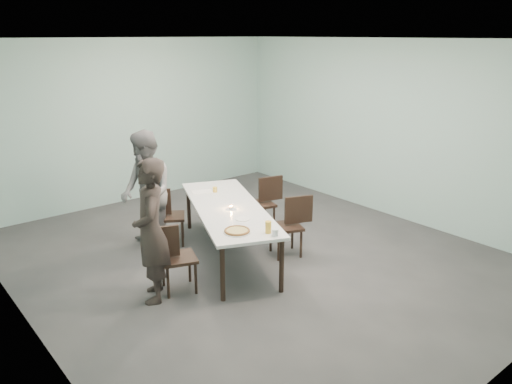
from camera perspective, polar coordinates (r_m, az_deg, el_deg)
ground at (r=7.24m, az=-0.50°, el=-7.38°), size 7.00×7.00×0.00m
room_shell at (r=6.64m, az=-0.55°, el=8.66°), size 6.02×7.02×3.01m
table at (r=7.02m, az=-3.20°, el=-2.11°), size 1.83×2.75×0.75m
chair_near_left at (r=6.21m, az=-9.63°, el=-6.98°), size 0.65×0.54×0.87m
chair_far_left at (r=7.62m, az=-10.37°, el=-2.29°), size 0.64×0.58×0.87m
chair_near_right at (r=7.16m, az=4.05°, el=-3.37°), size 0.65×0.55×0.87m
chair_far_right at (r=8.08m, az=0.98°, el=-0.85°), size 0.65×0.51×0.87m
diner_near at (r=5.95m, az=-11.91°, el=-4.39°), size 0.66×0.75×1.74m
diner_far at (r=7.34m, az=-12.41°, el=-0.02°), size 0.77×0.94×1.77m
pizza at (r=6.10m, az=-2.18°, el=-4.47°), size 0.34×0.34×0.04m
side_plate at (r=6.51m, az=-1.53°, el=-3.11°), size 0.18×0.18×0.01m
beer_glass at (r=6.06m, az=1.41°, el=-4.04°), size 0.08×0.08×0.15m
water_tumbler at (r=5.98m, az=2.22°, el=-4.65°), size 0.08×0.08×0.09m
tealight at (r=6.89m, az=-2.87°, el=-1.81°), size 0.06×0.06×0.05m
amber_tumbler at (r=7.64m, az=-4.72°, el=0.29°), size 0.07×0.07×0.08m
menu at (r=7.67m, az=-6.18°, el=0.03°), size 0.36×0.32×0.01m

